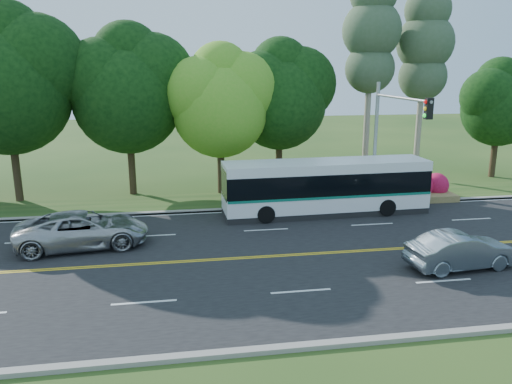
{
  "coord_description": "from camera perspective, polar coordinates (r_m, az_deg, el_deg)",
  "views": [
    {
      "loc": [
        -4.71,
        -19.46,
        7.82
      ],
      "look_at": [
        -1.24,
        2.0,
        2.34
      ],
      "focal_mm": 35.0,
      "sensor_mm": 36.0,
      "label": 1
    }
  ],
  "objects": [
    {
      "name": "traffic_signal",
      "position": [
        27.46,
        15.09,
        7.07
      ],
      "size": [
        0.42,
        6.1,
        7.0
      ],
      "color": "#979A9F",
      "rests_on": "ground"
    },
    {
      "name": "tree_row",
      "position": [
        31.61,
        -10.21,
        11.94
      ],
      "size": [
        44.7,
        9.1,
        13.84
      ],
      "color": "black",
      "rests_on": "ground"
    },
    {
      "name": "ground",
      "position": [
        21.5,
        4.15,
        -7.23
      ],
      "size": [
        120.0,
        120.0,
        0.0
      ],
      "primitive_type": "plane",
      "color": "#244517",
      "rests_on": "ground"
    },
    {
      "name": "bougainvillea_hedge",
      "position": [
        30.89,
        13.73,
        0.44
      ],
      "size": [
        9.5,
        2.25,
        1.5
      ],
      "color": "#A40D2C",
      "rests_on": "ground"
    },
    {
      "name": "sedan",
      "position": [
        21.48,
        22.41,
        -6.22
      ],
      "size": [
        4.51,
        1.96,
        1.44
      ],
      "primitive_type": "imported",
      "rotation": [
        0.0,
        0.0,
        1.67
      ],
      "color": "slate",
      "rests_on": "road"
    },
    {
      "name": "suv",
      "position": [
        23.45,
        -19.19,
        -4.07
      ],
      "size": [
        5.96,
        3.3,
        1.58
      ],
      "primitive_type": "imported",
      "rotation": [
        0.0,
        0.0,
        1.7
      ],
      "color": "#AEB0B3",
      "rests_on": "road"
    },
    {
      "name": "grass_verge",
      "position": [
        29.88,
        0.21,
        -0.93
      ],
      "size": [
        60.0,
        4.0,
        0.1
      ],
      "primitive_type": "cube",
      "color": "#244517",
      "rests_on": "ground"
    },
    {
      "name": "curb_south",
      "position": [
        15.29,
        10.56,
        -16.56
      ],
      "size": [
        60.0,
        0.3,
        0.15
      ],
      "primitive_type": "cube",
      "color": "gray",
      "rests_on": "ground"
    },
    {
      "name": "transit_bus",
      "position": [
        27.22,
        7.95,
        0.48
      ],
      "size": [
        11.15,
        2.75,
        2.9
      ],
      "rotation": [
        0.0,
        0.0,
        0.03
      ],
      "color": "white",
      "rests_on": "road"
    },
    {
      "name": "road",
      "position": [
        21.49,
        4.15,
        -7.21
      ],
      "size": [
        60.0,
        14.0,
        0.02
      ],
      "primitive_type": "cube",
      "color": "black",
      "rests_on": "ground"
    },
    {
      "name": "lane_markings",
      "position": [
        21.47,
        3.91,
        -7.19
      ],
      "size": [
        57.6,
        13.82,
        0.0
      ],
      "color": "gold",
      "rests_on": "road"
    },
    {
      "name": "curb_north",
      "position": [
        28.11,
        0.82,
        -1.85
      ],
      "size": [
        60.0,
        0.3,
        0.15
      ],
      "primitive_type": "cube",
      "color": "gray",
      "rests_on": "ground"
    }
  ]
}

